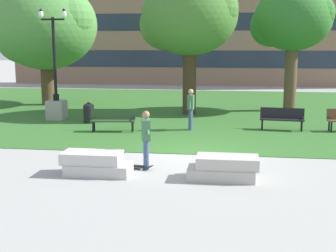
{
  "coord_description": "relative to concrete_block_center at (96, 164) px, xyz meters",
  "views": [
    {
      "loc": [
        1.21,
        -14.9,
        3.69
      ],
      "look_at": [
        -0.64,
        -1.4,
        1.2
      ],
      "focal_mm": 50.0,
      "sensor_mm": 36.0,
      "label": 1
    }
  ],
  "objects": [
    {
      "name": "ground_plane",
      "position": [
        2.51,
        2.64,
        -0.31
      ],
      "size": [
        140.0,
        140.0,
        0.0
      ],
      "primitive_type": "plane",
      "color": "#A3A09B"
    },
    {
      "name": "trash_bin",
      "position": [
        -2.67,
        7.93,
        0.2
      ],
      "size": [
        0.49,
        0.49,
        0.96
      ],
      "color": "black",
      "rests_on": "grass_lawn"
    },
    {
      "name": "concrete_block_center",
      "position": [
        0.0,
        0.0,
        0.0
      ],
      "size": [
        1.91,
        0.9,
        0.64
      ],
      "color": "#BCB7B2",
      "rests_on": "ground"
    },
    {
      "name": "skateboard",
      "position": [
        1.0,
        0.7,
        -0.22
      ],
      "size": [
        1.04,
        0.38,
        0.14
      ],
      "color": "black",
      "rests_on": "ground"
    },
    {
      "name": "lamp_post_left",
      "position": [
        -4.46,
        8.67,
        0.75
      ],
      "size": [
        1.32,
        0.8,
        5.13
      ],
      "color": "gray",
      "rests_on": "grass_lawn"
    },
    {
      "name": "person_bystander_near_lawn",
      "position": [
        2.05,
        6.9,
        0.68
      ],
      "size": [
        0.27,
        0.62,
        1.71
      ],
      "color": "#384C7A",
      "rests_on": "grass_lawn"
    },
    {
      "name": "person_skateboarder",
      "position": [
        1.29,
        0.78,
        0.66
      ],
      "size": [
        0.33,
        0.59,
        1.71
      ],
      "color": "#384C7A",
      "rests_on": "ground"
    },
    {
      "name": "building_facade_distant",
      "position": [
        0.43,
        27.13,
        5.43
      ],
      "size": [
        31.11,
        1.03,
        11.48
      ],
      "color": "#8E6B56",
      "rests_on": "ground"
    },
    {
      "name": "park_bench_near_left",
      "position": [
        -1.08,
        6.2,
        0.23
      ],
      "size": [
        1.85,
        0.75,
        0.9
      ],
      "color": "#284723",
      "rests_on": "grass_lawn"
    },
    {
      "name": "tree_near_right",
      "position": [
        1.53,
        11.25,
        4.58
      ],
      "size": [
        4.96,
        4.73,
        6.96
      ],
      "color": "#42301E",
      "rests_on": "grass_lawn"
    },
    {
      "name": "park_bench_far_left",
      "position": [
        5.83,
        7.45,
        0.23
      ],
      "size": [
        1.84,
        0.7,
        0.9
      ],
      "color": "black",
      "rests_on": "grass_lawn"
    },
    {
      "name": "tree_near_left",
      "position": [
        6.74,
        13.21,
        4.46
      ],
      "size": [
        4.21,
        4.01,
        6.54
      ],
      "color": "brown",
      "rests_on": "grass_lawn"
    },
    {
      "name": "concrete_block_left",
      "position": [
        3.56,
        0.01,
        0.0
      ],
      "size": [
        1.89,
        0.9,
        0.64
      ],
      "color": "#B2ADA3",
      "rests_on": "ground"
    },
    {
      "name": "grass_lawn",
      "position": [
        2.51,
        12.64,
        -0.3
      ],
      "size": [
        40.0,
        20.0,
        0.02
      ],
      "primitive_type": "cube",
      "color": "#336628",
      "rests_on": "ground"
    },
    {
      "name": "tree_far_right",
      "position": [
        -6.95,
        13.63,
        4.18
      ],
      "size": [
        6.18,
        5.89,
        7.04
      ],
      "color": "#4C3823",
      "rests_on": "grass_lawn"
    }
  ]
}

